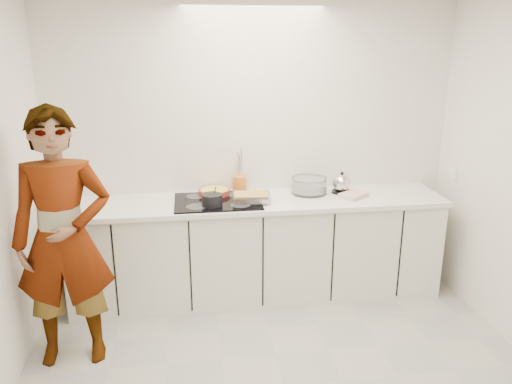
{
  "coord_description": "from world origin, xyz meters",
  "views": [
    {
      "loc": [
        -0.58,
        -2.76,
        2.23
      ],
      "look_at": [
        -0.05,
        1.05,
        1.05
      ],
      "focal_mm": 35.0,
      "sensor_mm": 36.0,
      "label": 1
    }
  ],
  "objects": [
    {
      "name": "baking_dish",
      "position": [
        -0.07,
        1.22,
        0.96
      ],
      "size": [
        0.33,
        0.25,
        0.06
      ],
      "color": "silver",
      "rests_on": "hob"
    },
    {
      "name": "mixing_bowl",
      "position": [
        0.48,
        1.4,
        0.98
      ],
      "size": [
        0.38,
        0.38,
        0.15
      ],
      "color": "silver",
      "rests_on": "countertop"
    },
    {
      "name": "wall_front",
      "position": [
        0.0,
        -1.6,
        1.3
      ],
      "size": [
        3.6,
        0.0,
        2.6
      ],
      "primitive_type": "cube",
      "color": "white",
      "rests_on": "ground"
    },
    {
      "name": "wall_back",
      "position": [
        0.0,
        1.6,
        1.3
      ],
      "size": [
        3.6,
        0.0,
        2.6
      ],
      "primitive_type": "cube",
      "color": "white",
      "rests_on": "ground"
    },
    {
      "name": "tart_dish",
      "position": [
        -0.37,
        1.45,
        0.95
      ],
      "size": [
        0.32,
        0.32,
        0.05
      ],
      "color": "#A13726",
      "rests_on": "hob"
    },
    {
      "name": "tea_towel",
      "position": [
        0.84,
        1.23,
        0.93
      ],
      "size": [
        0.29,
        0.27,
        0.04
      ],
      "primitive_type": "cube",
      "rotation": [
        0.0,
        0.0,
        0.65
      ],
      "color": "white",
      "rests_on": "countertop"
    },
    {
      "name": "saucepan",
      "position": [
        -0.4,
        1.14,
        0.97
      ],
      "size": [
        0.2,
        0.2,
        0.16
      ],
      "color": "black",
      "rests_on": "hob"
    },
    {
      "name": "hob",
      "position": [
        -0.35,
        1.26,
        0.92
      ],
      "size": [
        0.72,
        0.54,
        0.01
      ],
      "primitive_type": "cube",
      "color": "black",
      "rests_on": "countertop"
    },
    {
      "name": "kettle",
      "position": [
        0.77,
        1.38,
        0.99
      ],
      "size": [
        0.18,
        0.18,
        0.19
      ],
      "color": "black",
      "rests_on": "countertop"
    },
    {
      "name": "cook",
      "position": [
        -1.45,
        0.55,
        0.92
      ],
      "size": [
        0.69,
        0.47,
        1.83
      ],
      "primitive_type": "imported",
      "rotation": [
        0.0,
        0.0,
        0.05
      ],
      "color": "silver",
      "rests_on": "floor"
    },
    {
      "name": "base_cabinets",
      "position": [
        0.0,
        1.28,
        0.43
      ],
      "size": [
        3.2,
        0.58,
        0.87
      ],
      "primitive_type": "cube",
      "color": "silver",
      "rests_on": "floor"
    },
    {
      "name": "countertop",
      "position": [
        0.0,
        1.28,
        0.89
      ],
      "size": [
        3.24,
        0.64,
        0.04
      ],
      "primitive_type": "cube",
      "color": "white",
      "rests_on": "base_cabinets"
    },
    {
      "name": "utensil_crock",
      "position": [
        -0.13,
        1.54,
        0.98
      ],
      "size": [
        0.15,
        0.15,
        0.14
      ],
      "primitive_type": "cylinder",
      "rotation": [
        0.0,
        0.0,
        -0.41
      ],
      "color": "orange",
      "rests_on": "countertop"
    }
  ]
}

